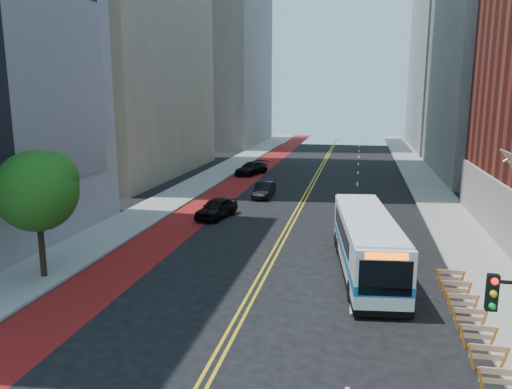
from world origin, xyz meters
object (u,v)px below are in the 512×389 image
(car_c, at_px, (252,168))
(car_a, at_px, (217,208))
(transit_bus, at_px, (366,243))
(street_tree, at_px, (38,188))
(car_b, at_px, (264,190))

(car_c, bearing_deg, car_a, -64.46)
(transit_bus, relative_size, car_c, 2.34)
(street_tree, distance_m, car_c, 36.35)
(street_tree, bearing_deg, car_c, 84.57)
(car_a, bearing_deg, car_b, 87.72)
(transit_bus, height_order, car_b, transit_bus)
(car_a, xyz_separation_m, car_b, (2.20, 8.49, -0.08))
(transit_bus, bearing_deg, street_tree, -172.37)
(car_b, bearing_deg, car_a, -103.40)
(street_tree, xyz_separation_m, car_a, (5.24, 14.55, -4.12))
(street_tree, distance_m, transit_bus, 17.53)
(street_tree, xyz_separation_m, car_c, (3.42, 35.95, -4.16))
(car_a, xyz_separation_m, car_c, (-1.83, 21.40, -0.03))
(street_tree, height_order, transit_bus, street_tree)
(car_c, bearing_deg, street_tree, -74.77)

